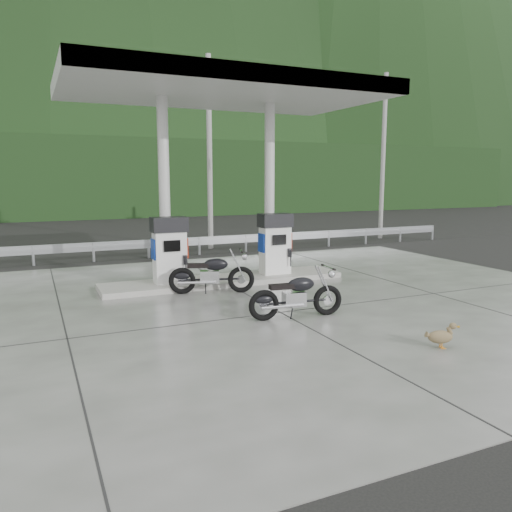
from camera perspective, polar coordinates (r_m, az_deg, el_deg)
name	(u,v)px	position (r m, az deg, el deg)	size (l,w,h in m)	color
ground	(262,303)	(12.16, 0.65, -5.42)	(160.00, 160.00, 0.00)	black
forecourt_apron	(262,303)	(12.16, 0.65, -5.37)	(18.00, 14.00, 0.02)	#62625D
pump_island	(225,280)	(14.39, -3.55, -2.79)	(7.00, 1.40, 0.15)	#9F9B94
gas_pump_left	(170,250)	(13.74, -9.84, 0.67)	(0.95, 0.55, 1.80)	white
gas_pump_right	(275,244)	(14.85, 2.19, 1.41)	(0.95, 0.55, 1.80)	white
canopy_column_left	(164,190)	(14.00, -10.43, 7.38)	(0.30, 0.30, 5.00)	silver
canopy_column_right	(269,189)	(15.09, 1.55, 7.62)	(0.30, 0.30, 5.00)	silver
canopy_roof	(223,90)	(14.28, -3.77, 18.41)	(8.50, 5.00, 0.40)	silver
guardrail	(174,238)	(19.47, -9.33, 2.02)	(26.00, 0.16, 1.42)	#A6AAAE
road	(154,245)	(22.93, -11.56, 1.20)	(60.00, 7.00, 0.01)	black
utility_pole_b	(210,154)	(21.37, -5.33, 11.54)	(0.22, 0.22, 8.00)	gray
utility_pole_c	(383,157)	(25.75, 14.32, 10.85)	(0.22, 0.22, 8.00)	gray
tree_band	(99,178)	(40.98, -17.52, 8.50)	(80.00, 6.00, 6.00)	black
forested_hills	(71,201)	(70.92, -20.36, 5.94)	(100.00, 40.00, 140.00)	black
motorcycle_left	(296,296)	(10.80, 4.64, -4.59)	(2.01, 0.63, 0.95)	black
motorcycle_right	(212,274)	(13.09, -5.08, -2.11)	(2.09, 0.66, 0.99)	black
duck	(440,337)	(9.53, 20.30, -8.70)	(0.55, 0.15, 0.40)	brown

